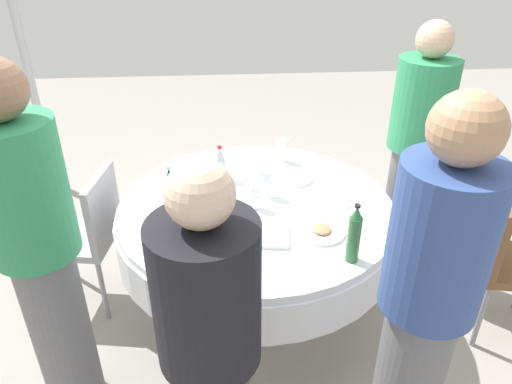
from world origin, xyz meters
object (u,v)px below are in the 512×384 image
at_px(wine_glass_right, 255,192).
at_px(chair_far, 90,229).
at_px(wine_glass_north, 222,164).
at_px(wine_glass_south, 282,146).
at_px(plate_inner, 294,178).
at_px(plate_mid, 217,228).
at_px(person_east, 425,306).
at_px(person_outer, 40,252).
at_px(bottle_clear_front, 221,174).
at_px(bottle_green_east, 354,235).
at_px(bottle_dark_green_near, 172,197).
at_px(wine_glass_outer, 267,178).
at_px(dining_table, 256,226).
at_px(person_near, 414,155).
at_px(wine_glass_far, 228,265).
at_px(plate_south, 322,231).
at_px(chair_right, 502,254).
at_px(person_front, 211,358).

height_order(wine_glass_right, chair_far, wine_glass_right).
relative_size(wine_glass_north, wine_glass_south, 0.95).
relative_size(plate_inner, plate_mid, 0.91).
height_order(person_east, person_outer, person_outer).
relative_size(wine_glass_right, person_outer, 0.08).
bearing_deg(person_outer, bottle_clear_front, -80.27).
distance_m(plate_inner, plate_mid, 0.67).
xyz_separation_m(bottle_clear_front, wine_glass_south, (-0.43, 0.39, -0.04)).
bearing_deg(wine_glass_south, bottle_green_east, 10.53).
xyz_separation_m(bottle_dark_green_near, plate_inner, (-0.42, 0.68, -0.14)).
xyz_separation_m(bottle_green_east, wine_glass_outer, (-0.60, -0.33, -0.02)).
xyz_separation_m(bottle_green_east, bottle_clear_front, (-0.60, -0.58, 0.01)).
height_order(dining_table, person_near, person_near).
distance_m(wine_glass_right, chair_far, 1.02).
xyz_separation_m(wine_glass_far, plate_south, (-0.34, 0.47, -0.09)).
distance_m(dining_table, bottle_clear_front, 0.35).
height_order(bottle_green_east, person_east, person_east).
height_order(wine_glass_outer, chair_right, wine_glass_outer).
bearing_deg(person_front, wine_glass_far, -86.50).
distance_m(plate_inner, chair_far, 1.23).
distance_m(bottle_green_east, plate_mid, 0.68).
bearing_deg(plate_mid, chair_right, 89.05).
bearing_deg(chair_far, bottle_clear_front, -85.97).
bearing_deg(wine_glass_north, plate_mid, -3.94).
xyz_separation_m(person_front, person_near, (-1.40, 1.21, 0.05)).
xyz_separation_m(wine_glass_north, wine_glass_south, (-0.22, 0.38, 0.01)).
relative_size(person_east, person_front, 1.09).
bearing_deg(bottle_green_east, person_near, 144.96).
bearing_deg(wine_glass_north, wine_glass_far, 0.56).
bearing_deg(chair_right, wine_glass_north, -99.36).
bearing_deg(person_near, person_outer, -82.93).
height_order(plate_inner, person_outer, person_outer).
height_order(bottle_dark_green_near, plate_south, bottle_dark_green_near).
height_order(person_east, chair_far, person_east).
bearing_deg(person_outer, person_front, -157.83).
bearing_deg(person_east, wine_glass_north, -89.46).
bearing_deg(person_east, person_outer, -44.17).
bearing_deg(bottle_dark_green_near, chair_far, -120.04).
xyz_separation_m(dining_table, person_east, (0.98, 0.53, 0.29)).
bearing_deg(plate_mid, plate_inner, 137.05).
xyz_separation_m(dining_table, wine_glass_far, (0.64, -0.17, 0.24)).
height_order(bottle_clear_front, person_front, person_front).
height_order(dining_table, plate_inner, plate_inner).
xyz_separation_m(plate_south, person_east, (0.68, 0.23, 0.14)).
height_order(bottle_dark_green_near, person_east, person_east).
xyz_separation_m(wine_glass_south, plate_inner, (0.25, 0.04, -0.10)).
distance_m(wine_glass_outer, wine_glass_north, 0.32).
bearing_deg(person_outer, chair_right, -113.21).
bearing_deg(plate_inner, wine_glass_far, -24.59).
height_order(wine_glass_right, person_near, person_near).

